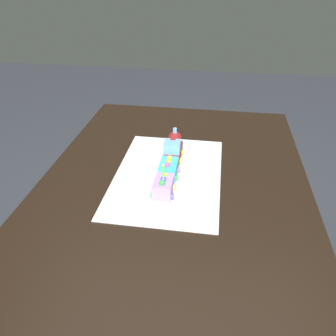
% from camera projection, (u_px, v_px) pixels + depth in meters
% --- Properties ---
extents(ground_plane, '(8.00, 8.00, 0.00)m').
position_uv_depth(ground_plane, '(173.00, 303.00, 1.66)').
color(ground_plane, '#2D3038').
extents(dining_table, '(1.40, 1.00, 0.74)m').
position_uv_depth(dining_table, '(174.00, 202.00, 1.32)').
color(dining_table, black).
rests_on(dining_table, ground).
extents(cake_board, '(0.60, 0.40, 0.00)m').
position_uv_depth(cake_board, '(168.00, 175.00, 1.29)').
color(cake_board, silver).
rests_on(cake_board, dining_table).
extents(cake_locomotive, '(0.14, 0.08, 0.12)m').
position_uv_depth(cake_locomotive, '(173.00, 148.00, 1.37)').
color(cake_locomotive, maroon).
rests_on(cake_locomotive, cake_board).
extents(cake_car_hopper_turquoise, '(0.10, 0.08, 0.07)m').
position_uv_depth(cake_car_hopper_turquoise, '(169.00, 169.00, 1.27)').
color(cake_car_hopper_turquoise, '#38B7C6').
rests_on(cake_car_hopper_turquoise, cake_board).
extents(cake_car_gondola_lavender, '(0.10, 0.08, 0.07)m').
position_uv_depth(cake_car_gondola_lavender, '(164.00, 187.00, 1.17)').
color(cake_car_gondola_lavender, '#AD84E0').
rests_on(cake_car_gondola_lavender, cake_board).
extents(birthday_candle, '(0.01, 0.01, 0.06)m').
position_uv_depth(birthday_candle, '(163.00, 170.00, 1.13)').
color(birthday_candle, '#66D872').
rests_on(birthday_candle, cake_car_gondola_lavender).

